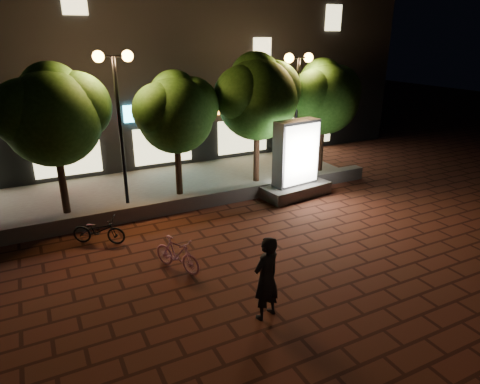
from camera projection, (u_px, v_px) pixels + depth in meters
ground at (229, 263)px, 11.19m from camera, size 80.00×80.00×0.00m
retaining_wall at (179, 204)px, 14.45m from camera, size 16.00×0.45×0.50m
sidewalk at (159, 188)px, 16.61m from camera, size 16.00×5.00×0.08m
building_block at (113, 51)px, 20.30m from camera, size 28.00×8.12×11.30m
tree_left at (53, 112)px, 13.10m from camera, size 3.60×3.00×4.89m
tree_mid at (176, 110)px, 14.86m from camera, size 3.24×2.70×4.50m
tree_right at (258, 94)px, 16.14m from camera, size 3.72×3.10×5.07m
tree_far_right at (324, 95)px, 17.56m from camera, size 3.48×2.90×4.76m
street_lamp_left at (117, 91)px, 13.49m from camera, size 1.26×0.36×5.18m
street_lamp_right at (298, 84)px, 16.50m from camera, size 1.26×0.36×4.98m
ad_kiosk at (295, 166)px, 15.57m from camera, size 2.79×1.66×2.85m
scooter_pink at (177, 254)px, 10.72m from camera, size 1.06×1.51×0.89m
rider at (266, 278)px, 8.74m from camera, size 0.79×0.63×1.89m
scooter_parked at (99, 230)px, 12.12m from camera, size 1.60×1.28×0.81m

